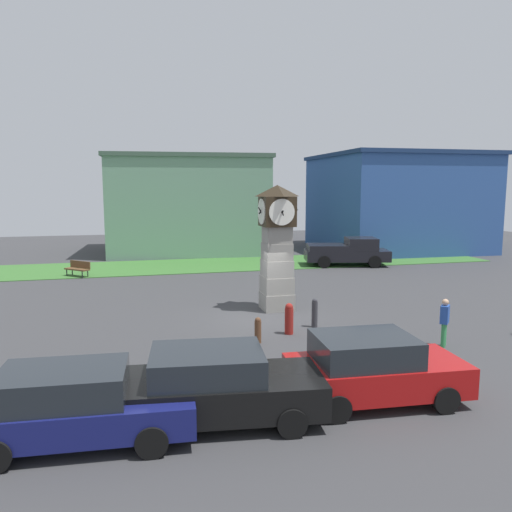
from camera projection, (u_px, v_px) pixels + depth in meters
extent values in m
plane|color=#38383A|center=(262.00, 318.00, 19.78)|extent=(75.68, 75.68, 0.00)
cube|color=gray|center=(277.00, 301.00, 21.17)|extent=(1.26, 1.26, 0.71)
cube|color=gray|center=(277.00, 285.00, 21.07)|extent=(1.21, 1.21, 0.71)
cube|color=gray|center=(277.00, 268.00, 20.97)|extent=(1.16, 1.16, 0.71)
cube|color=gray|center=(277.00, 251.00, 20.88)|extent=(1.11, 1.11, 0.71)
cube|color=gray|center=(277.00, 235.00, 20.78)|extent=(1.05, 1.05, 0.71)
cube|color=#2D2316|center=(277.00, 211.00, 20.65)|extent=(1.30, 1.30, 1.23)
cylinder|color=white|center=(273.00, 211.00, 21.29)|extent=(1.07, 0.04, 1.07)
cube|color=black|center=(272.00, 211.00, 21.32)|extent=(0.06, 0.24, 0.13)
cube|color=black|center=(272.00, 211.00, 21.32)|extent=(0.04, 0.29, 0.33)
cylinder|color=white|center=(282.00, 212.00, 20.00)|extent=(1.07, 0.04, 1.07)
cube|color=black|center=(282.00, 212.00, 19.97)|extent=(0.06, 0.23, 0.16)
cube|color=black|center=(282.00, 212.00, 19.97)|extent=(0.04, 0.35, 0.26)
cylinder|color=white|center=(293.00, 211.00, 20.81)|extent=(0.04, 1.07, 1.07)
cube|color=black|center=(293.00, 211.00, 20.82)|extent=(0.04, 0.06, 0.24)
cube|color=black|center=(293.00, 211.00, 20.82)|extent=(0.39, 0.04, 0.15)
cylinder|color=white|center=(262.00, 212.00, 20.48)|extent=(0.04, 1.07, 1.07)
cube|color=black|center=(261.00, 212.00, 20.48)|extent=(0.18, 0.06, 0.22)
cube|color=black|center=(261.00, 212.00, 20.48)|extent=(0.23, 0.04, 0.37)
pyramid|color=#2D2316|center=(277.00, 191.00, 20.53)|extent=(1.37, 1.37, 0.47)
cylinder|color=brown|center=(258.00, 332.00, 16.58)|extent=(0.22, 0.22, 0.74)
sphere|color=brown|center=(258.00, 320.00, 16.52)|extent=(0.20, 0.20, 0.20)
cylinder|color=maroon|center=(289.00, 321.00, 17.58)|extent=(0.31, 0.31, 0.92)
sphere|color=maroon|center=(289.00, 307.00, 17.51)|extent=(0.27, 0.27, 0.27)
cylinder|color=#333338|center=(315.00, 314.00, 18.44)|extent=(0.22, 0.22, 0.95)
sphere|color=#333338|center=(315.00, 301.00, 18.37)|extent=(0.20, 0.20, 0.20)
cube|color=navy|center=(82.00, 414.00, 10.10)|extent=(4.62, 2.13, 0.65)
cube|color=#1E2328|center=(63.00, 385.00, 9.95)|extent=(2.59, 1.85, 0.63)
cylinder|color=black|center=(154.00, 403.00, 11.24)|extent=(0.65, 0.26, 0.64)
cylinder|color=black|center=(152.00, 442.00, 9.54)|extent=(0.65, 0.26, 0.64)
cylinder|color=black|center=(21.00, 413.00, 10.74)|extent=(0.65, 0.26, 0.64)
cube|color=black|center=(222.00, 393.00, 11.00)|extent=(4.62, 2.46, 0.76)
cube|color=#1E2328|center=(207.00, 364.00, 10.86)|extent=(2.62, 2.08, 0.60)
cylinder|color=black|center=(276.00, 387.00, 12.15)|extent=(0.66, 0.29, 0.64)
cylinder|color=black|center=(292.00, 423.00, 10.30)|extent=(0.66, 0.29, 0.64)
cylinder|color=black|center=(162.00, 393.00, 11.79)|extent=(0.66, 0.29, 0.64)
cylinder|color=black|center=(157.00, 431.00, 9.94)|extent=(0.66, 0.29, 0.64)
cube|color=#A51111|center=(376.00, 375.00, 12.04)|extent=(4.33, 2.22, 0.74)
cube|color=#1E2328|center=(364.00, 349.00, 11.89)|extent=(2.43, 1.94, 0.63)
cylinder|color=black|center=(407.00, 371.00, 13.23)|extent=(0.65, 0.26, 0.64)
cylinder|color=black|center=(446.00, 400.00, 11.42)|extent=(0.65, 0.26, 0.64)
cylinder|color=black|center=(312.00, 377.00, 12.76)|extent=(0.65, 0.26, 0.64)
cylinder|color=black|center=(337.00, 409.00, 10.95)|extent=(0.65, 0.26, 0.64)
cube|color=black|center=(347.00, 255.00, 32.87)|extent=(5.76, 3.31, 0.70)
cube|color=black|center=(361.00, 244.00, 32.78)|extent=(2.31, 2.39, 0.80)
cube|color=black|center=(330.00, 247.00, 32.78)|extent=(3.39, 2.75, 0.36)
cylinder|color=black|center=(367.00, 257.00, 33.93)|extent=(0.84, 0.46, 0.80)
cylinder|color=black|center=(375.00, 262.00, 31.94)|extent=(0.84, 0.46, 0.80)
cylinder|color=black|center=(320.00, 257.00, 33.89)|extent=(0.84, 0.46, 0.80)
cylinder|color=black|center=(324.00, 262.00, 31.89)|extent=(0.84, 0.46, 0.80)
cube|color=brown|center=(77.00, 269.00, 28.75)|extent=(1.51, 1.46, 0.08)
cube|color=brown|center=(80.00, 264.00, 28.93)|extent=(1.20, 1.14, 0.40)
cylinder|color=#262628|center=(67.00, 273.00, 28.92)|extent=(0.06, 0.06, 0.45)
cylinder|color=#262628|center=(82.00, 275.00, 28.30)|extent=(0.06, 0.06, 0.45)
cylinder|color=#262628|center=(72.00, 272.00, 29.26)|extent=(0.06, 0.06, 0.45)
cylinder|color=#262628|center=(88.00, 273.00, 28.64)|extent=(0.06, 0.06, 0.45)
cylinder|color=#338C4C|center=(444.00, 334.00, 16.28)|extent=(0.14, 0.14, 0.78)
cylinder|color=#338C4C|center=(443.00, 336.00, 16.11)|extent=(0.14, 0.14, 0.78)
cube|color=#264CA5|center=(445.00, 314.00, 16.10)|extent=(0.45, 0.46, 0.59)
sphere|color=tan|center=(445.00, 302.00, 16.04)|extent=(0.21, 0.21, 0.21)
cube|color=gray|center=(188.00, 206.00, 40.07)|extent=(12.61, 10.46, 7.28)
cube|color=#405849|center=(187.00, 158.00, 39.55)|extent=(12.99, 10.77, 0.30)
cube|color=#2D5193|center=(395.00, 204.00, 41.70)|extent=(11.90, 12.02, 7.53)
cube|color=navy|center=(397.00, 156.00, 41.16)|extent=(12.26, 12.38, 0.30)
cube|color=#386B2D|center=(158.00, 267.00, 32.32)|extent=(45.41, 6.11, 0.04)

